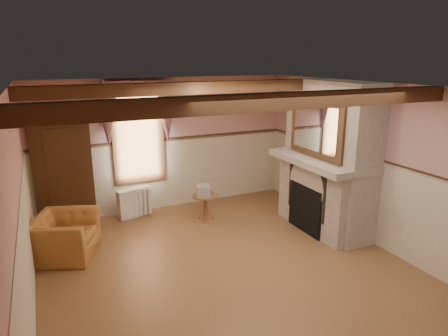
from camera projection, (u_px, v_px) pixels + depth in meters
name	position (u px, v px, depth m)	size (l,w,h in m)	color
floor	(226.00, 267.00, 6.29)	(5.50, 6.00, 0.01)	brown
ceiling	(226.00, 86.00, 5.54)	(5.50, 6.00, 0.01)	silver
wall_back	(166.00, 144.00, 8.54)	(5.50, 0.02, 2.80)	tan
wall_front	(380.00, 282.00, 3.29)	(5.50, 0.02, 2.80)	tan
wall_left	(19.00, 211.00, 4.80)	(0.02, 6.00, 2.80)	tan
wall_right	(367.00, 163.00, 7.03)	(0.02, 6.00, 2.80)	tan
wainscot	(226.00, 223.00, 6.09)	(5.50, 6.00, 1.50)	beige
chair_rail	(226.00, 176.00, 5.89)	(5.50, 6.00, 0.08)	black
firebox	(308.00, 208.00, 7.51)	(0.20, 0.95, 0.90)	black
armchair	(64.00, 236.00, 6.57)	(1.06, 0.93, 0.69)	#9E662D
side_table	(205.00, 208.00, 8.01)	(0.51, 0.51, 0.55)	brown
book_stack	(203.00, 190.00, 7.89)	(0.26, 0.32, 0.20)	#B7AD8C
radiator	(134.00, 202.00, 8.24)	(0.70, 0.18, 0.60)	silver
bowl	(326.00, 156.00, 7.24)	(0.34, 0.34, 0.08)	brown
mantel_clock	(298.00, 144.00, 8.00)	(0.14, 0.24, 0.20)	#321E0D
oil_lamp	(305.00, 144.00, 7.79)	(0.11, 0.11, 0.28)	gold
candle_red	(340.00, 158.00, 6.91)	(0.06, 0.06, 0.16)	#AD1517
jar_yellow	(339.00, 159.00, 6.92)	(0.06, 0.06, 0.12)	gold
fireplace	(330.00, 157.00, 7.42)	(0.85, 2.00, 2.80)	gray
mantel	(322.00, 160.00, 7.36)	(1.05, 2.05, 0.12)	gray
overmantel_mirror	(316.00, 128.00, 7.12)	(0.06, 1.44, 1.04)	silver
door	(63.00, 172.00, 7.73)	(1.10, 0.10, 2.10)	black
window	(138.00, 135.00, 8.20)	(1.06, 0.08, 2.02)	white
window_drapes	(137.00, 106.00, 7.96)	(1.30, 0.14, 1.40)	gray
ceiling_beam_front	(271.00, 102.00, 4.52)	(5.50, 0.18, 0.20)	black
ceiling_beam_back	(195.00, 88.00, 6.62)	(5.50, 0.18, 0.20)	black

